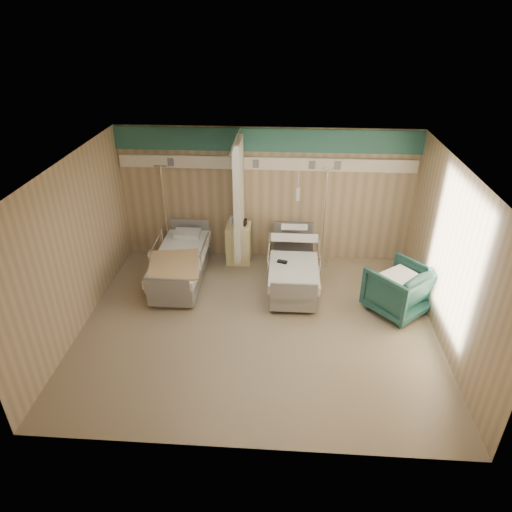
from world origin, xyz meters
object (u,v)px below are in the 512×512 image
(bed_right, at_px, (293,272))
(iv_stand_right, at_px, (322,245))
(iv_stand_left, at_px, (168,240))
(bed_left, at_px, (181,268))
(visitor_armchair, at_px, (398,289))
(bedside_cabinet, at_px, (239,243))

(bed_right, distance_m, iv_stand_right, 1.09)
(iv_stand_left, bearing_deg, bed_right, -20.09)
(bed_left, height_order, iv_stand_left, iv_stand_left)
(visitor_armchair, bearing_deg, bedside_cabinet, -68.93)
(bed_right, relative_size, iv_stand_right, 1.02)
(iv_stand_right, bearing_deg, visitor_armchair, -51.90)
(bed_right, height_order, iv_stand_right, iv_stand_right)
(bedside_cabinet, distance_m, iv_stand_right, 1.75)
(bed_right, distance_m, visitor_armchair, 1.98)
(visitor_armchair, bearing_deg, iv_stand_right, -92.91)
(bed_right, bearing_deg, bedside_cabinet, 141.95)
(bed_right, xyz_separation_m, bed_left, (-2.20, 0.00, 0.00))
(bedside_cabinet, bearing_deg, visitor_armchair, -27.93)
(iv_stand_left, bearing_deg, bedside_cabinet, -2.99)
(bed_left, relative_size, visitor_armchair, 2.23)
(visitor_armchair, xyz_separation_m, iv_stand_right, (-1.25, 1.60, -0.01))
(bed_left, bearing_deg, bed_right, 0.00)
(iv_stand_right, bearing_deg, iv_stand_left, 178.77)
(bed_left, xyz_separation_m, bedside_cabinet, (1.05, 0.90, 0.11))
(iv_stand_right, bearing_deg, bed_left, -161.98)
(bed_left, height_order, iv_stand_right, iv_stand_right)
(bed_right, relative_size, visitor_armchair, 2.23)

